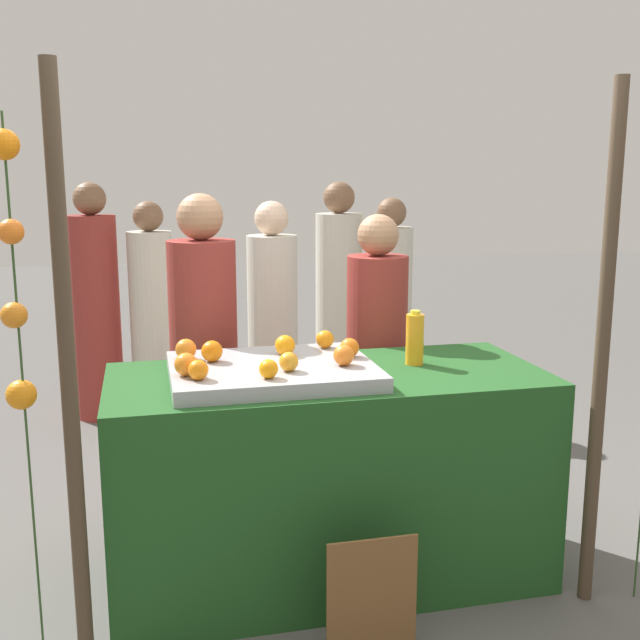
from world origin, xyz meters
name	(u,v)px	position (x,y,z in m)	size (l,w,h in m)	color
ground_plane	(328,572)	(0.00, 0.00, 0.00)	(24.00, 24.00, 0.00)	#565451
stall_counter	(328,475)	(0.00, 0.00, 0.45)	(1.83, 0.79, 0.91)	#1E4C1E
orange_tray	(272,371)	(-0.24, -0.02, 0.94)	(0.82, 0.65, 0.06)	#9EA0A5
orange_0	(289,362)	(-0.20, -0.15, 1.01)	(0.08, 0.08, 0.08)	orange
orange_1	(186,349)	(-0.58, 0.14, 1.01)	(0.09, 0.09, 0.09)	orange
orange_2	(269,369)	(-0.29, -0.23, 1.01)	(0.07, 0.07, 0.07)	orange
orange_3	(285,345)	(-0.16, 0.12, 1.01)	(0.09, 0.09, 0.09)	orange
orange_4	(198,370)	(-0.55, -0.19, 1.01)	(0.08, 0.08, 0.08)	orange
orange_5	(344,355)	(0.04, -0.11, 1.01)	(0.09, 0.09, 0.09)	orange
orange_6	(350,348)	(0.10, 0.02, 1.01)	(0.08, 0.08, 0.08)	orange
orange_7	(325,339)	(0.04, 0.21, 1.01)	(0.08, 0.08, 0.08)	orange
orange_8	(186,364)	(-0.59, -0.12, 1.01)	(0.09, 0.09, 0.09)	orange
orange_9	(212,351)	(-0.48, 0.08, 1.01)	(0.09, 0.09, 0.09)	orange
juice_bottle	(415,339)	(0.41, 0.07, 1.02)	(0.08, 0.08, 0.24)	orange
chalkboard_sign	(371,600)	(0.01, -0.61, 0.23)	(0.34, 0.03, 0.48)	brown
vendor_left	(205,374)	(-0.46, 0.66, 0.76)	(0.33, 0.33, 1.64)	maroon
vendor_right	(376,375)	(0.40, 0.61, 0.72)	(0.31, 0.31, 1.54)	maroon
crowd_person_0	(96,310)	(-1.07, 2.51, 0.78)	(0.34, 0.34, 1.67)	maroon
crowd_person_1	(152,319)	(-0.69, 2.41, 0.72)	(0.31, 0.31, 1.55)	beige
crowd_person_2	(390,313)	(1.01, 2.20, 0.73)	(0.31, 0.31, 1.56)	beige
crowd_person_3	(273,335)	(0.04, 1.63, 0.73)	(0.31, 0.31, 1.57)	beige
crowd_person_4	(339,305)	(0.65, 2.31, 0.78)	(0.34, 0.34, 1.67)	beige
canopy_post_left	(69,386)	(-0.99, -0.44, 1.04)	(0.06, 0.06, 2.09)	#473828
canopy_post_right	(602,353)	(0.99, -0.44, 1.04)	(0.06, 0.06, 2.09)	#473828
garland_strand_left	(14,284)	(-1.14, -0.46, 1.39)	(0.10, 0.10, 1.92)	#2D4C23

